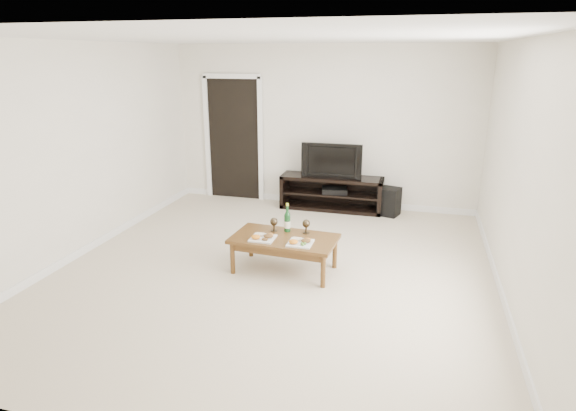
# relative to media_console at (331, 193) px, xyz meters

# --- Properties ---
(floor) EXTENTS (5.50, 5.50, 0.00)m
(floor) POSITION_rel_media_console_xyz_m (-0.22, -2.50, -0.28)
(floor) COLOR beige
(floor) RESTS_ON ground
(back_wall) EXTENTS (5.00, 0.04, 2.60)m
(back_wall) POSITION_rel_media_console_xyz_m (-0.22, 0.27, 1.02)
(back_wall) COLOR white
(back_wall) RESTS_ON ground
(ceiling) EXTENTS (5.00, 5.50, 0.04)m
(ceiling) POSITION_rel_media_console_xyz_m (-0.22, -2.50, 2.35)
(ceiling) COLOR white
(ceiling) RESTS_ON back_wall
(doorway) EXTENTS (0.90, 0.02, 2.05)m
(doorway) POSITION_rel_media_console_xyz_m (-1.77, 0.24, 0.75)
(doorway) COLOR black
(doorway) RESTS_ON ground
(media_console) EXTENTS (1.64, 0.45, 0.55)m
(media_console) POSITION_rel_media_console_xyz_m (0.00, 0.00, 0.00)
(media_console) COLOR black
(media_console) RESTS_ON ground
(television) EXTENTS (0.97, 0.14, 0.56)m
(television) POSITION_rel_media_console_xyz_m (-0.00, 0.00, 0.55)
(television) COLOR black
(television) RESTS_ON media_console
(av_receiver) EXTENTS (0.45, 0.37, 0.08)m
(av_receiver) POSITION_rel_media_console_xyz_m (0.05, -0.01, 0.05)
(av_receiver) COLOR black
(av_receiver) RESTS_ON media_console
(subwoofer) EXTENTS (0.37, 0.37, 0.44)m
(subwoofer) POSITION_rel_media_console_xyz_m (0.94, -0.06, -0.05)
(subwoofer) COLOR black
(subwoofer) RESTS_ON ground
(coffee_table) EXTENTS (1.24, 0.73, 0.42)m
(coffee_table) POSITION_rel_media_console_xyz_m (-0.10, -2.47, -0.07)
(coffee_table) COLOR #573918
(coffee_table) RESTS_ON ground
(plate_left) EXTENTS (0.27, 0.27, 0.07)m
(plate_left) POSITION_rel_media_console_xyz_m (-0.33, -2.59, 0.18)
(plate_left) COLOR white
(plate_left) RESTS_ON coffee_table
(plate_right) EXTENTS (0.27, 0.27, 0.07)m
(plate_right) POSITION_rel_media_console_xyz_m (0.12, -2.62, 0.18)
(plate_right) COLOR white
(plate_right) RESTS_ON coffee_table
(wine_bottle) EXTENTS (0.07, 0.07, 0.35)m
(wine_bottle) POSITION_rel_media_console_xyz_m (-0.12, -2.27, 0.32)
(wine_bottle) COLOR #103D19
(wine_bottle) RESTS_ON coffee_table
(goblet_left) EXTENTS (0.09, 0.09, 0.17)m
(goblet_left) POSITION_rel_media_console_xyz_m (-0.28, -2.31, 0.23)
(goblet_left) COLOR #382D1E
(goblet_left) RESTS_ON coffee_table
(goblet_right) EXTENTS (0.09, 0.09, 0.17)m
(goblet_right) POSITION_rel_media_console_xyz_m (0.11, -2.27, 0.23)
(goblet_right) COLOR #382D1E
(goblet_right) RESTS_ON coffee_table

